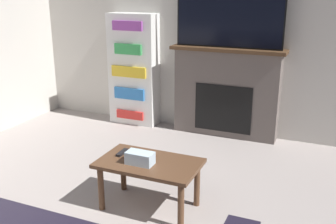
{
  "coord_description": "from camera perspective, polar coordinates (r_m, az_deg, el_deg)",
  "views": [
    {
      "loc": [
        1.45,
        -0.66,
        1.76
      ],
      "look_at": [
        0.14,
        2.38,
        0.71
      ],
      "focal_mm": 42.0,
      "sensor_mm": 36.0,
      "label": 1
    }
  ],
  "objects": [
    {
      "name": "wall_back",
      "position": [
        4.9,
        6.07,
        12.73
      ],
      "size": [
        5.75,
        0.06,
        2.7
      ],
      "color": "beige",
      "rests_on": "ground_plane"
    },
    {
      "name": "tv",
      "position": [
        4.66,
        8.84,
        13.48
      ],
      "size": [
        1.26,
        0.03,
        0.7
      ],
      "color": "black",
      "rests_on": "fireplace"
    },
    {
      "name": "remote_control",
      "position": [
        3.36,
        -6.66,
        -5.86
      ],
      "size": [
        0.04,
        0.15,
        0.02
      ],
      "color": "black",
      "rests_on": "coffee_table"
    },
    {
      "name": "tissue_box",
      "position": [
        3.15,
        -4.09,
        -6.68
      ],
      "size": [
        0.22,
        0.12,
        0.1
      ],
      "color": "silver",
      "rests_on": "coffee_table"
    },
    {
      "name": "fireplace",
      "position": [
        4.82,
        8.41,
        2.88
      ],
      "size": [
        1.37,
        0.28,
        1.09
      ],
      "color": "#605651",
      "rests_on": "ground_plane"
    },
    {
      "name": "coffee_table",
      "position": [
        3.23,
        -2.75,
        -8.26
      ],
      "size": [
        0.82,
        0.49,
        0.42
      ],
      "color": "brown",
      "rests_on": "ground_plane"
    },
    {
      "name": "bookshelf",
      "position": [
        5.21,
        -5.01,
        6.11
      ],
      "size": [
        0.64,
        0.29,
        1.45
      ],
      "color": "white",
      "rests_on": "ground_plane"
    }
  ]
}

